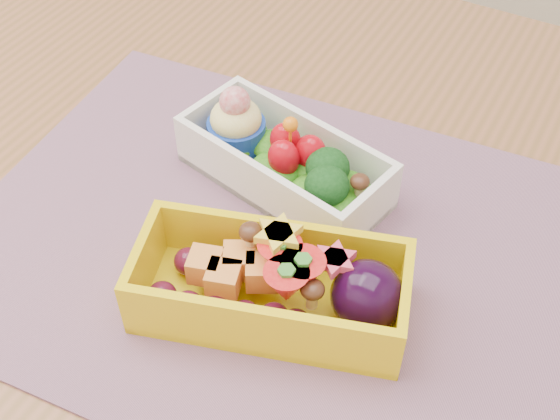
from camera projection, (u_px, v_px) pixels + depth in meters
The scene contains 4 objects.
table at pixel (311, 308), 0.66m from camera, with size 1.20×0.80×0.75m.
placemat at pixel (269, 244), 0.58m from camera, with size 0.48×0.37×0.00m, color #8C6070.
bento_white at pixel (284, 161), 0.60m from camera, with size 0.19×0.11×0.07m.
bento_yellow at pixel (276, 286), 0.51m from camera, with size 0.21×0.14×0.06m.
Camera 1 is at (0.16, -0.35, 1.19)m, focal length 46.81 mm.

